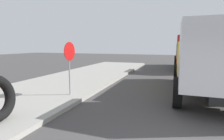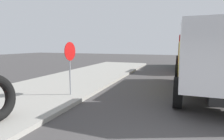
% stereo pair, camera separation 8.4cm
% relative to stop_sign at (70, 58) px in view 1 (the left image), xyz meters
% --- Properties ---
extents(stop_sign, '(0.76, 0.08, 2.20)m').
position_rel_stop_sign_xyz_m(stop_sign, '(0.00, 0.00, 0.00)').
color(stop_sign, gray).
rests_on(stop_sign, sidewalk_curb).
extents(dump_truck_yellow, '(7.02, 2.85, 3.00)m').
position_rel_stop_sign_xyz_m(dump_truck_yellow, '(2.44, -5.45, -0.07)').
color(dump_truck_yellow, gold).
rests_on(dump_truck_yellow, ground).
extents(dump_truck_green, '(7.02, 2.85, 3.00)m').
position_rel_stop_sign_xyz_m(dump_truck_green, '(11.70, -5.37, -0.07)').
color(dump_truck_green, '#237033').
rests_on(dump_truck_green, ground).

